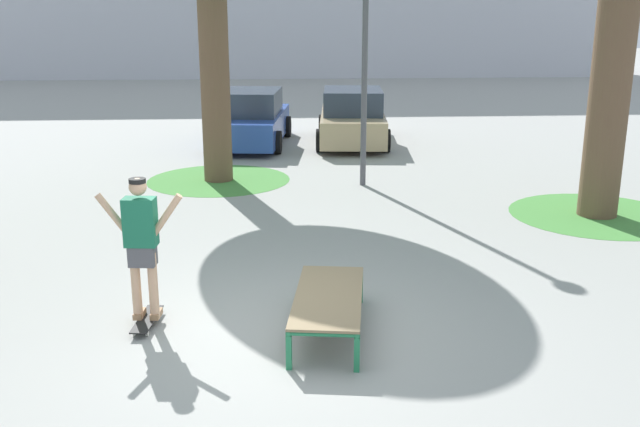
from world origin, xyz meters
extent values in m
plane|color=#999993|center=(0.00, 0.00, 0.00)|extent=(120.00, 120.00, 0.00)
cube|color=#237A4C|center=(0.40, 1.00, 0.19)|extent=(0.07, 0.07, 0.38)
cube|color=#237A4C|center=(1.10, 0.90, 0.19)|extent=(0.07, 0.07, 0.38)
cube|color=#237A4C|center=(0.15, -0.83, 0.19)|extent=(0.07, 0.07, 0.38)
cube|color=#237A4C|center=(0.84, -0.92, 0.19)|extent=(0.07, 0.07, 0.38)
cylinder|color=#237A4C|center=(0.28, 0.09, 0.41)|extent=(0.31, 1.89, 0.05)
cylinder|color=#237A4C|center=(0.97, -0.01, 0.41)|extent=(0.31, 1.89, 0.05)
cylinder|color=#237A4C|center=(0.75, 0.95, 0.41)|extent=(0.76, 0.15, 0.05)
cylinder|color=#237A4C|center=(0.50, -0.87, 0.41)|extent=(0.76, 0.15, 0.05)
cube|color=#847051|center=(0.62, 0.04, 0.45)|extent=(1.02, 1.99, 0.03)
cube|color=black|center=(-1.50, 0.35, 0.08)|extent=(0.28, 0.82, 0.02)
cylinder|color=silver|center=(-1.54, 0.64, 0.03)|extent=(0.04, 0.06, 0.06)
cylinder|color=silver|center=(-1.39, 0.62, 0.03)|extent=(0.04, 0.06, 0.06)
cylinder|color=silver|center=(-1.60, 0.08, 0.03)|extent=(0.04, 0.06, 0.06)
cylinder|color=silver|center=(-1.45, 0.06, 0.03)|extent=(0.04, 0.06, 0.06)
cylinder|color=tan|center=(-1.60, 0.36, 0.50)|extent=(0.11, 0.11, 0.82)
cube|color=#99704C|center=(-1.59, 0.41, 0.13)|extent=(0.12, 0.25, 0.07)
cylinder|color=tan|center=(-1.40, 0.34, 0.50)|extent=(0.11, 0.11, 0.82)
cube|color=#99704C|center=(-1.39, 0.39, 0.13)|extent=(0.12, 0.25, 0.07)
cube|color=#4C4C51|center=(-1.50, 0.35, 0.88)|extent=(0.32, 0.23, 0.24)
cube|color=#196647|center=(-1.50, 0.35, 1.28)|extent=(0.38, 0.25, 0.56)
cylinder|color=tan|center=(-1.79, 0.38, 1.35)|extent=(0.40, 0.12, 0.52)
cylinder|color=tan|center=(-1.20, 0.32, 1.35)|extent=(0.40, 0.12, 0.52)
sphere|color=tan|center=(-1.50, 0.35, 1.69)|extent=(0.20, 0.20, 0.20)
cylinder|color=black|center=(-1.50, 0.35, 1.76)|extent=(0.19, 0.19, 0.05)
cylinder|color=brown|center=(5.85, 4.63, 2.48)|extent=(0.69, 0.69, 4.95)
cylinder|color=#47893D|center=(5.85, 4.63, 0.00)|extent=(3.10, 3.10, 0.01)
cylinder|color=brown|center=(-1.18, 7.87, 2.21)|extent=(0.62, 0.62, 4.42)
cylinder|color=#47893D|center=(-1.18, 7.87, 0.00)|extent=(3.10, 3.10, 0.01)
cube|color=#28479E|center=(-0.58, 12.11, 0.51)|extent=(2.18, 4.37, 0.70)
cube|color=#2D3847|center=(-0.60, 11.96, 1.18)|extent=(1.80, 2.27, 0.64)
cylinder|color=black|center=(-1.27, 13.50, 0.30)|extent=(0.29, 0.62, 0.60)
cylinder|color=black|center=(0.41, 13.30, 0.30)|extent=(0.29, 0.62, 0.60)
cylinder|color=black|center=(-1.58, 10.91, 0.30)|extent=(0.29, 0.62, 0.60)
cylinder|color=black|center=(0.11, 10.71, 0.30)|extent=(0.29, 0.62, 0.60)
cube|color=tan|center=(2.21, 12.17, 0.51)|extent=(2.07, 4.34, 0.70)
cube|color=#2D3847|center=(2.19, 12.02, 1.18)|extent=(1.74, 2.23, 0.64)
cylinder|color=black|center=(1.48, 13.54, 0.30)|extent=(0.27, 0.62, 0.60)
cylinder|color=black|center=(3.17, 13.39, 0.30)|extent=(0.27, 0.62, 0.60)
cylinder|color=black|center=(1.24, 10.95, 0.30)|extent=(0.27, 0.62, 0.60)
cylinder|color=black|center=(2.94, 10.80, 0.30)|extent=(0.27, 0.62, 0.60)
cylinder|color=#4C4C51|center=(1.90, 7.21, 2.75)|extent=(0.12, 0.12, 5.50)
camera|label=1|loc=(0.03, -7.60, 3.60)|focal=40.58mm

